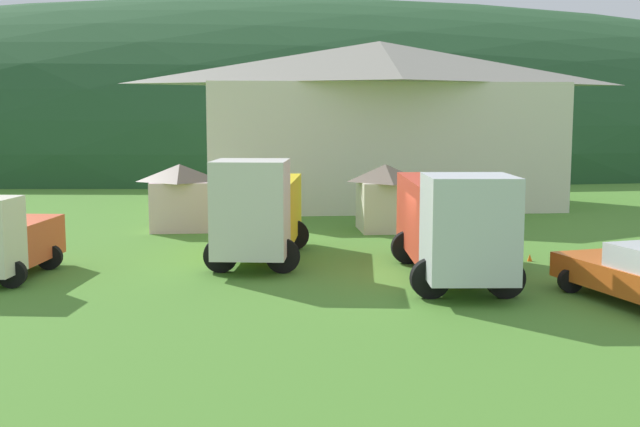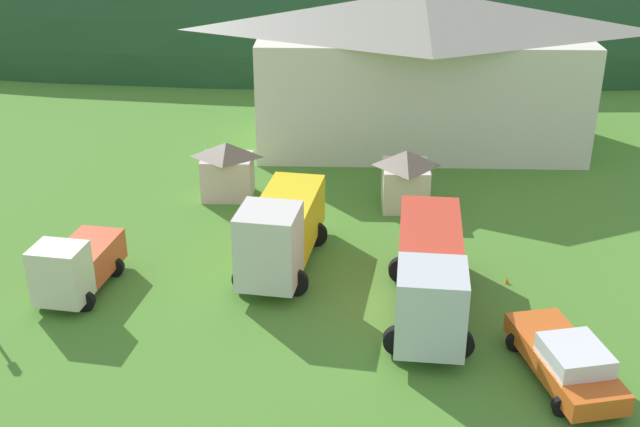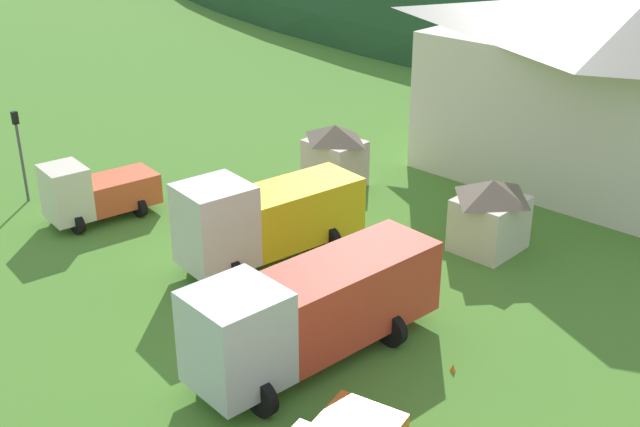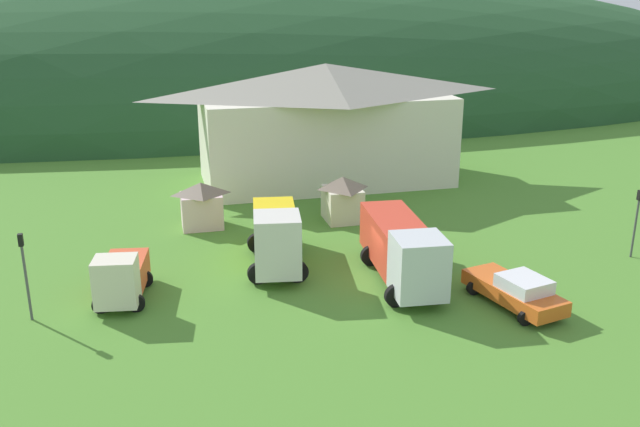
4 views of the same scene
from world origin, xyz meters
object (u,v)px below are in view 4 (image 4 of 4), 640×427
object	(u,v)px
play_shed_pink	(201,204)
flatbed_truck_yellow	(276,235)
service_pickup_orange	(516,290)
traffic_light_west	(25,268)
tow_truck_silver	(402,248)
traffic_cone_near_pickup	(444,258)
depot_building	(325,122)
light_truck_cream	(121,277)
play_shed_cream	(343,198)
traffic_light_east	(637,216)

from	to	relation	value
play_shed_pink	flatbed_truck_yellow	world-z (taller)	flatbed_truck_yellow
service_pickup_orange	traffic_light_west	size ratio (longest dim) A/B	1.35
service_pickup_orange	traffic_light_west	bearing A→B (deg)	-113.30
play_shed_pink	tow_truck_silver	world-z (taller)	tow_truck_silver
flatbed_truck_yellow	traffic_cone_near_pickup	bearing A→B (deg)	92.40
depot_building	light_truck_cream	xyz separation A→B (m)	(-14.74, -18.37, -3.33)
play_shed_pink	play_shed_cream	bearing A→B (deg)	-5.42
traffic_light_west	traffic_cone_near_pickup	distance (m)	21.36
tow_truck_silver	service_pickup_orange	world-z (taller)	tow_truck_silver
depot_building	traffic_light_west	size ratio (longest dim) A/B	4.81
depot_building	play_shed_cream	bearing A→B (deg)	-97.91
light_truck_cream	tow_truck_silver	bearing A→B (deg)	93.95
flatbed_truck_yellow	tow_truck_silver	distance (m)	6.74
light_truck_cream	traffic_light_east	xyz separation A→B (m)	(27.24, -1.02, 1.11)
service_pickup_orange	traffic_light_east	xyz separation A→B (m)	(9.43, 4.07, 1.55)
depot_building	traffic_light_east	size ratio (longest dim) A/B	5.13
play_shed_cream	traffic_cone_near_pickup	distance (m)	8.60
traffic_cone_near_pickup	depot_building	bearing A→B (deg)	97.97
traffic_light_west	service_pickup_orange	bearing A→B (deg)	-10.70
depot_building	traffic_cone_near_pickup	xyz separation A→B (m)	(2.38, -17.00, -4.60)
tow_truck_silver	light_truck_cream	bearing A→B (deg)	-89.89
flatbed_truck_yellow	service_pickup_orange	bearing A→B (deg)	61.61
depot_building	traffic_light_east	world-z (taller)	depot_building
play_shed_cream	light_truck_cream	world-z (taller)	play_shed_cream
light_truck_cream	tow_truck_silver	distance (m)	13.72
traffic_light_west	tow_truck_silver	bearing A→B (deg)	-0.43
depot_building	light_truck_cream	size ratio (longest dim) A/B	4.10
light_truck_cream	traffic_cone_near_pickup	size ratio (longest dim) A/B	9.65
flatbed_truck_yellow	service_pickup_orange	world-z (taller)	flatbed_truck_yellow
play_shed_cream	flatbed_truck_yellow	xyz separation A→B (m)	(-5.56, -6.66, 0.33)
traffic_light_west	traffic_cone_near_pickup	world-z (taller)	traffic_light_west
light_truck_cream	tow_truck_silver	size ratio (longest dim) A/B	0.56
service_pickup_orange	traffic_light_west	distance (m)	22.22
depot_building	traffic_cone_near_pickup	world-z (taller)	depot_building
play_shed_cream	light_truck_cream	distance (m)	16.17
tow_truck_silver	traffic_light_west	size ratio (longest dim) A/B	2.09
light_truck_cream	flatbed_truck_yellow	world-z (taller)	flatbed_truck_yellow
tow_truck_silver	depot_building	bearing A→B (deg)	-178.40
play_shed_pink	light_truck_cream	xyz separation A→B (m)	(-4.60, -9.83, -0.22)
play_shed_cream	tow_truck_silver	world-z (taller)	tow_truck_silver
play_shed_cream	traffic_light_east	bearing A→B (deg)	-35.96
play_shed_cream	traffic_cone_near_pickup	size ratio (longest dim) A/B	5.76
tow_truck_silver	traffic_light_west	world-z (taller)	traffic_light_west
depot_building	traffic_light_east	bearing A→B (deg)	-57.18
light_truck_cream	traffic_light_west	distance (m)	4.27
play_shed_pink	light_truck_cream	world-z (taller)	play_shed_pink
traffic_light_west	traffic_light_east	bearing A→B (deg)	-0.08
play_shed_cream	service_pickup_orange	distance (m)	14.77
play_shed_pink	traffic_light_east	distance (m)	25.12
depot_building	service_pickup_orange	xyz separation A→B (m)	(3.08, -23.46, -3.77)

